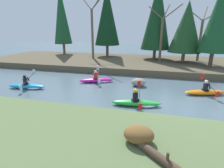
# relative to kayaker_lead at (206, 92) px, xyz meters

# --- Properties ---
(ground_plane) EXTENTS (90.00, 90.00, 0.00)m
(ground_plane) POSITION_rel_kayaker_lead_xyz_m (-1.78, -2.23, -0.22)
(ground_plane) COLOR #4C606B
(riverbank_far) EXTENTS (44.00, 10.20, 0.62)m
(riverbank_far) POSITION_rel_kayaker_lead_xyz_m (-1.78, 8.66, 0.09)
(riverbank_far) COLOR brown
(riverbank_far) RESTS_ON ground
(conifer_tree_far_left) EXTENTS (2.49, 2.49, 9.22)m
(conifer_tree_far_left) POSITION_rel_kayaker_lead_xyz_m (-16.62, 11.62, 5.74)
(conifer_tree_far_left) COLOR brown
(conifer_tree_far_left) RESTS_ON riverbank_far
(conifer_tree_left) EXTENTS (3.24, 3.24, 8.75)m
(conifer_tree_left) POSITION_rel_kayaker_lead_xyz_m (-9.81, 10.96, 5.52)
(conifer_tree_left) COLOR brown
(conifer_tree_left) RESTS_ON riverbank_far
(conifer_tree_mid_left) EXTENTS (3.41, 3.41, 9.03)m
(conifer_tree_mid_left) POSITION_rel_kayaker_lead_xyz_m (-3.60, 10.27, 5.50)
(conifer_tree_mid_left) COLOR brown
(conifer_tree_mid_left) RESTS_ON riverbank_far
(conifer_tree_centre) EXTENTS (3.49, 3.49, 6.35)m
(conifer_tree_centre) POSITION_rel_kayaker_lead_xyz_m (-0.46, 8.84, 4.11)
(conifer_tree_centre) COLOR #7A664C
(conifer_tree_centre) RESTS_ON riverbank_far
(conifer_tree_mid_right) EXTENTS (2.72, 2.72, 7.45)m
(conifer_tree_mid_right) POSITION_rel_kayaker_lead_xyz_m (1.85, 6.85, 4.80)
(conifer_tree_mid_right) COLOR brown
(conifer_tree_mid_right) RESTS_ON riverbank_far
(bare_tree_upstream) EXTENTS (4.23, 4.18, 7.73)m
(bare_tree_upstream) POSITION_rel_kayaker_lead_xyz_m (-11.06, 8.98, 4.04)
(bare_tree_upstream) COLOR brown
(bare_tree_upstream) RESTS_ON riverbank_far
(bare_tree_mid_upstream) EXTENTS (3.43, 3.39, 6.21)m
(bare_tree_mid_upstream) POSITION_rel_kayaker_lead_xyz_m (-2.93, 8.83, 3.33)
(bare_tree_mid_upstream) COLOR brown
(bare_tree_mid_upstream) RESTS_ON riverbank_far
(bare_tree_mid_downstream) EXTENTS (3.32, 3.28, 6.00)m
(bare_tree_mid_downstream) POSITION_rel_kayaker_lead_xyz_m (1.31, 10.11, 3.23)
(bare_tree_mid_downstream) COLOR #7A664C
(bare_tree_mid_downstream) RESTS_ON riverbank_far
(shrub_clump_nearest) EXTENTS (1.00, 0.84, 0.54)m
(shrub_clump_nearest) POSITION_rel_kayaker_lead_xyz_m (-3.65, -6.85, 0.57)
(shrub_clump_nearest) COLOR brown
(shrub_clump_nearest) RESTS_ON riverbank_near
(kayaker_lead) EXTENTS (2.77, 2.04, 1.20)m
(kayaker_lead) POSITION_rel_kayaker_lead_xyz_m (0.00, 0.00, 0.00)
(kayaker_lead) COLOR orange
(kayaker_lead) RESTS_ON ground
(kayaker_middle) EXTENTS (2.80, 2.07, 1.20)m
(kayaker_middle) POSITION_rel_kayaker_lead_xyz_m (-4.10, -2.84, -0.02)
(kayaker_middle) COLOR green
(kayaker_middle) RESTS_ON ground
(kayaker_trailing) EXTENTS (2.73, 1.99, 1.20)m
(kayaker_trailing) POSITION_rel_kayaker_lead_xyz_m (-7.76, 0.94, -0.02)
(kayaker_trailing) COLOR #C61999
(kayaker_trailing) RESTS_ON ground
(kayaker_far_back) EXTENTS (2.80, 2.07, 1.20)m
(kayaker_far_back) POSITION_rel_kayaker_lead_xyz_m (-12.13, -1.81, -0.02)
(kayaker_far_back) COLOR #1993D6
(kayaker_far_back) RESTS_ON ground
(boulder_midstream) EXTENTS (1.06, 0.83, 0.60)m
(boulder_midstream) POSITION_rel_kayaker_lead_xyz_m (-4.47, 0.76, 0.08)
(boulder_midstream) COLOR gray
(boulder_midstream) RESTS_ON ground
(driftwood_log) EXTENTS (1.40, 1.22, 0.44)m
(driftwood_log) POSITION_rel_kayaker_lead_xyz_m (-2.94, -7.66, 0.42)
(driftwood_log) COLOR #4C3828
(driftwood_log) RESTS_ON riverbank_near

